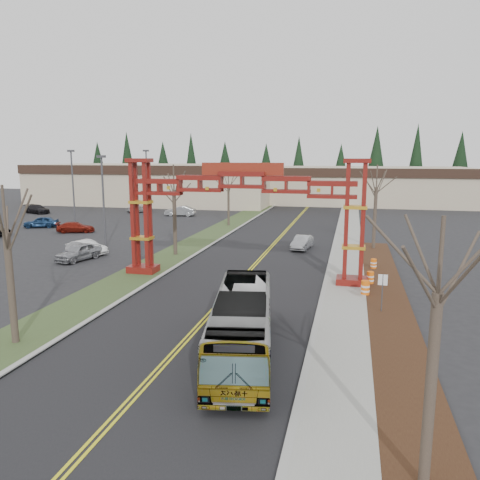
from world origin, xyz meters
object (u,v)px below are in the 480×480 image
(retail_building_east, at_px, (364,185))
(transit_bus, at_px, (242,324))
(parked_car_far_a, at_px, (180,211))
(street_sign, at_px, (383,285))
(parked_car_mid_a, at_px, (76,227))
(parked_car_mid_b, at_px, (41,222))
(silver_sedan, at_px, (302,242))
(barrel_south, at_px, (365,288))
(bare_tree_right_far, at_px, (376,188))
(light_pole_near, at_px, (103,195))
(barrel_north, at_px, (374,264))
(light_pole_far, at_px, (147,177))
(barrel_mid, at_px, (370,278))
(parked_car_near_b, at_px, (87,247))
(bare_tree_median_mid, at_px, (174,191))
(bare_tree_median_near, at_px, (6,234))
(bare_tree_median_far, at_px, (228,188))
(light_pole_mid, at_px, (73,181))
(parked_car_far_b, at_px, (140,208))
(parked_car_near_a, at_px, (79,252))
(parked_car_far_c, at_px, (37,209))
(gateway_arch, at_px, (242,199))
(bare_tree_right_near, at_px, (438,295))
(retail_building_west, at_px, (158,183))

(retail_building_east, relative_size, transit_bus, 3.53)
(parked_car_far_a, relative_size, street_sign, 1.99)
(parked_car_mid_a, xyz_separation_m, parked_car_mid_b, (-6.58, 2.49, 0.09))
(silver_sedan, distance_m, barrel_south, 15.95)
(bare_tree_right_far, height_order, light_pole_near, light_pole_near)
(light_pole_near, height_order, barrel_north, light_pole_near)
(light_pole_far, distance_m, barrel_mid, 48.98)
(parked_car_near_b, height_order, barrel_south, parked_car_near_b)
(light_pole_near, bearing_deg, bare_tree_median_mid, -11.31)
(bare_tree_median_near, bearing_deg, silver_sedan, 67.60)
(bare_tree_median_mid, height_order, bare_tree_right_far, bare_tree_median_mid)
(bare_tree_median_far, bearing_deg, parked_car_mid_b, -162.87)
(bare_tree_right_far, xyz_separation_m, light_pole_mid, (-38.81, 8.84, -0.33))
(parked_car_mid_b, distance_m, light_pole_near, 18.89)
(transit_bus, relative_size, parked_car_far_b, 2.42)
(parked_car_mid_b, xyz_separation_m, bare_tree_median_far, (23.12, 7.13, 4.24))
(transit_bus, height_order, street_sign, transit_bus)
(parked_car_near_a, bearing_deg, parked_car_far_c, 144.82)
(parked_car_near_a, xyz_separation_m, barrel_north, (25.14, 2.47, -0.31))
(bare_tree_median_far, height_order, bare_tree_right_far, bare_tree_right_far)
(gateway_arch, bearing_deg, parked_car_near_b, 161.98)
(parked_car_near_b, distance_m, light_pole_mid, 22.43)
(parked_car_mid_b, distance_m, bare_tree_right_near, 57.35)
(retail_building_east, distance_m, bare_tree_median_far, 40.12)
(bare_tree_median_far, distance_m, light_pole_mid, 21.05)
(gateway_arch, distance_m, barrel_north, 12.34)
(parked_car_far_c, xyz_separation_m, barrel_mid, (50.73, -31.50, -0.22))
(retail_building_west, bearing_deg, bare_tree_median_far, -51.67)
(light_pole_near, bearing_deg, parked_car_near_b, -91.39)
(bare_tree_median_far, bearing_deg, bare_tree_median_near, -90.00)
(retail_building_west, bearing_deg, barrel_south, -55.40)
(parked_car_near_a, bearing_deg, bare_tree_right_far, 37.23)
(parked_car_far_b, bearing_deg, street_sign, 151.27)
(parked_car_near_a, relative_size, parked_car_mid_b, 1.05)
(bare_tree_right_near, bearing_deg, parked_car_far_b, 121.81)
(parked_car_mid_b, bearing_deg, bare_tree_median_mid, 40.58)
(barrel_south, bearing_deg, light_pole_mid, 145.98)
(parked_car_near_a, bearing_deg, silver_sedan, 40.67)
(transit_bus, distance_m, parked_car_near_b, 26.76)
(bare_tree_right_far, bearing_deg, gateway_arch, -125.12)
(parked_car_mid_a, bearing_deg, retail_building_east, -56.99)
(light_pole_mid, bearing_deg, bare_tree_median_mid, -37.77)
(bare_tree_median_far, bearing_deg, bare_tree_median_mid, -90.00)
(retail_building_west, relative_size, parked_car_near_b, 11.33)
(parked_car_near_a, distance_m, light_pole_mid, 24.72)
(parked_car_mid_b, bearing_deg, barrel_mid, 43.62)
(parked_car_near_b, bearing_deg, parked_car_far_b, 29.97)
(retail_building_west, height_order, light_pole_mid, light_pole_mid)
(transit_bus, distance_m, parked_car_far_b, 58.75)
(retail_building_west, xyz_separation_m, parked_car_near_b, (13.86, -48.71, -3.09))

